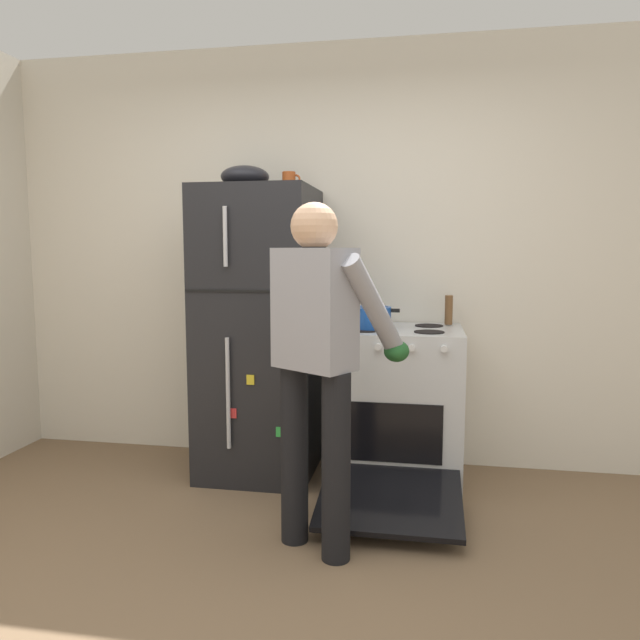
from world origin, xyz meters
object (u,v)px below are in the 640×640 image
person_cook (319,347)px  pepper_mill (449,310)px  coffee_mug (289,180)px  refrigerator (260,333)px  mixing_bowl (245,177)px  red_pot (370,317)px  stove_range (397,407)px

person_cook → pepper_mill: bearing=60.9°
coffee_mug → pepper_mill: coffee_mug is taller
refrigerator → mixing_bowl: mixing_bowl is taller
coffee_mug → mixing_bowl: bearing=-169.2°
refrigerator → coffee_mug: coffee_mug is taller
refrigerator → person_cook: size_ratio=1.10×
red_pot → pepper_mill: pepper_mill is taller
person_cook → coffee_mug: bearing=110.6°
pepper_mill → mixing_bowl: 1.48m
stove_range → person_cook: person_cook is taller
pepper_mill → refrigerator: bearing=-170.1°
mixing_bowl → red_pot: bearing=-3.7°
red_pot → coffee_mug: size_ratio=3.06×
pepper_mill → mixing_bowl: (-1.23, -0.20, 0.81)m
stove_range → pepper_mill: bearing=36.0°
refrigerator → person_cook: refrigerator is taller
mixing_bowl → stove_range: bearing=-1.1°
refrigerator → mixing_bowl: 0.95m
person_cook → coffee_mug: size_ratio=14.28×
red_pot → mixing_bowl: size_ratio=1.18×
refrigerator → stove_range: bearing=-1.2°
refrigerator → pepper_mill: 1.18m
pepper_mill → mixing_bowl: size_ratio=0.62×
stove_range → coffee_mug: coffee_mug is taller
person_cook → red_pot: person_cook is taller
person_cook → refrigerator: bearing=120.9°
pepper_mill → mixing_bowl: bearing=-170.8°
red_pot → person_cook: bearing=-100.1°
red_pot → coffee_mug: bearing=168.9°
refrigerator → pepper_mill: refrigerator is taller
refrigerator → stove_range: (0.85, -0.02, -0.43)m
refrigerator → red_pot: bearing=-4.1°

